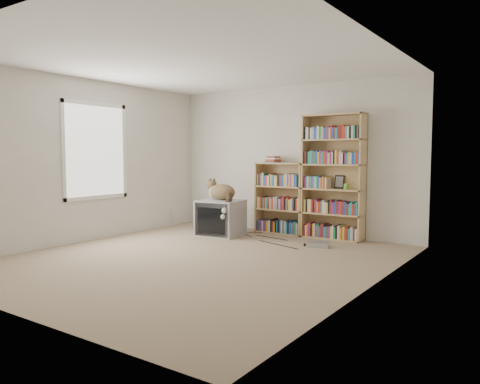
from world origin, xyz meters
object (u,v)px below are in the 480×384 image
Objects in this scene: cat at (222,194)px; bookcase_short at (281,201)px; bookcase_tall at (334,181)px; crt_tv at (221,218)px; dvd_player at (318,244)px.

bookcase_short reaches higher than cat.
cat is at bearing -155.42° from bookcase_tall.
dvd_player is (1.76, 0.00, -0.26)m from crt_tv.
bookcase_tall is 1.02m from bookcase_short.
cat is 0.59× the size of bookcase_short.
crt_tv is at bearing -155.77° from bookcase_tall.
bookcase_short reaches higher than dvd_player.
bookcase_short is at bearing 128.38° from dvd_player.
crt_tv is 2.36× the size of dvd_player.
bookcase_short is (0.69, 0.75, -0.14)m from cat.
bookcase_short is 1.38m from dvd_player.
cat is at bearing 164.25° from dvd_player.
bookcase_short is (-0.95, -0.00, -0.38)m from bookcase_tall.
cat is 1.82m from bookcase_tall.
dvd_player is at bearing -35.87° from bookcase_short.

